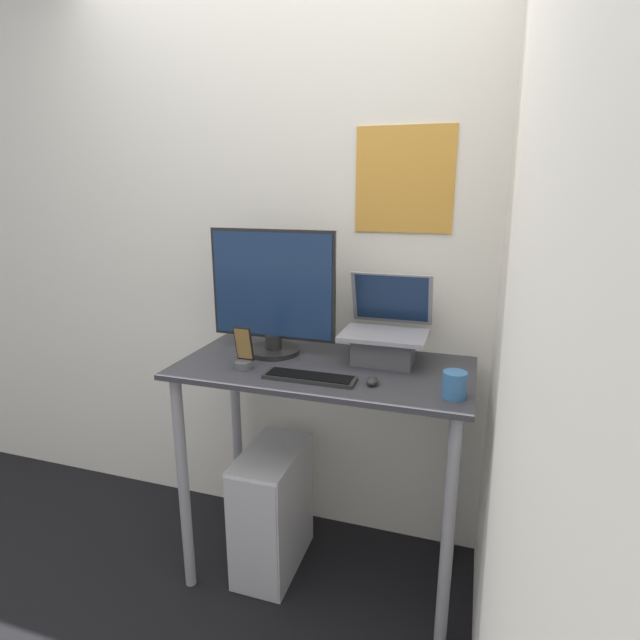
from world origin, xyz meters
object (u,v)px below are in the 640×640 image
mouse (372,381)px  computer_tower (272,509)px  cell_phone (243,356)px  laptop (385,339)px  monitor (273,298)px  keyboard (310,377)px

mouse → computer_tower: (-0.44, 0.11, -0.69)m
cell_phone → computer_tower: size_ratio=0.30×
laptop → monitor: 0.48m
keyboard → computer_tower: bearing=148.6°
keyboard → cell_phone: (-0.27, 0.03, 0.04)m
laptop → keyboard: (-0.22, -0.28, -0.08)m
monitor → laptop: bearing=5.0°
computer_tower → cell_phone: bearing=-118.2°
monitor → mouse: bearing=-25.1°
monitor → computer_tower: (0.02, -0.10, -0.90)m
monitor → computer_tower: size_ratio=0.96×
keyboard → computer_tower: keyboard is taller
cell_phone → computer_tower: cell_phone is taller
laptop → monitor: size_ratio=0.64×
laptop → computer_tower: (-0.44, -0.14, -0.76)m
laptop → mouse: (0.01, -0.25, -0.08)m
mouse → monitor: bearing=154.9°
mouse → cell_phone: size_ratio=0.40×
keyboard → computer_tower: (-0.22, 0.13, -0.68)m
cell_phone → mouse: bearing=-1.3°
monitor → mouse: 0.55m
cell_phone → computer_tower: 0.73m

